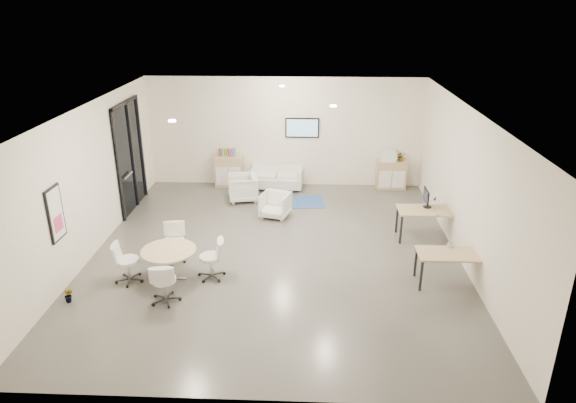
# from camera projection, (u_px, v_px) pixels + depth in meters

# --- Properties ---
(room_shell) EXTENTS (9.60, 10.60, 4.80)m
(room_shell) POSITION_uv_depth(u_px,v_px,m) (275.00, 185.00, 10.81)
(room_shell) COLOR #4C4A46
(room_shell) RESTS_ON ground
(glass_door) EXTENTS (0.09, 1.90, 2.85)m
(glass_door) POSITION_uv_depth(u_px,v_px,m) (130.00, 153.00, 13.33)
(glass_door) COLOR black
(glass_door) RESTS_ON room_shell
(artwork) EXTENTS (0.05, 0.54, 1.04)m
(artwork) POSITION_uv_depth(u_px,v_px,m) (56.00, 214.00, 9.50)
(artwork) COLOR black
(artwork) RESTS_ON room_shell
(wall_tv) EXTENTS (0.98, 0.06, 0.58)m
(wall_tv) POSITION_uv_depth(u_px,v_px,m) (302.00, 128.00, 14.87)
(wall_tv) COLOR black
(wall_tv) RESTS_ON room_shell
(ceiling_spots) EXTENTS (3.14, 4.14, 0.03)m
(ceiling_spots) POSITION_uv_depth(u_px,v_px,m) (267.00, 102.00, 11.00)
(ceiling_spots) COLOR #FFEAC6
(ceiling_spots) RESTS_ON room_shell
(sideboard_left) EXTENTS (0.83, 0.43, 0.93)m
(sideboard_left) POSITION_uv_depth(u_px,v_px,m) (229.00, 171.00, 15.25)
(sideboard_left) COLOR tan
(sideboard_left) RESTS_ON room_shell
(sideboard_right) EXTENTS (0.85, 0.41, 0.85)m
(sideboard_right) POSITION_uv_depth(u_px,v_px,m) (391.00, 175.00, 15.08)
(sideboard_right) COLOR tan
(sideboard_right) RESTS_ON room_shell
(books) EXTENTS (0.48, 0.14, 0.22)m
(books) POSITION_uv_depth(u_px,v_px,m) (227.00, 152.00, 15.04)
(books) COLOR red
(books) RESTS_ON sideboard_left
(printer) EXTENTS (0.51, 0.45, 0.33)m
(printer) POSITION_uv_depth(u_px,v_px,m) (388.00, 155.00, 14.87)
(printer) COLOR white
(printer) RESTS_ON sideboard_right
(loveseat) EXTENTS (1.52, 0.82, 0.56)m
(loveseat) POSITION_uv_depth(u_px,v_px,m) (277.00, 178.00, 15.13)
(loveseat) COLOR white
(loveseat) RESTS_ON room_shell
(blue_rug) EXTENTS (1.54, 1.11, 0.01)m
(blue_rug) POSITION_uv_depth(u_px,v_px,m) (298.00, 202.00, 14.19)
(blue_rug) COLOR #2C4886
(blue_rug) RESTS_ON room_shell
(armchair_left) EXTENTS (0.86, 0.90, 0.80)m
(armchair_left) POSITION_uv_depth(u_px,v_px,m) (243.00, 187.00, 14.20)
(armchair_left) COLOR white
(armchair_left) RESTS_ON room_shell
(armchair_right) EXTENTS (0.84, 0.81, 0.70)m
(armchair_right) POSITION_uv_depth(u_px,v_px,m) (275.00, 204.00, 13.14)
(armchair_right) COLOR white
(armchair_right) RESTS_ON room_shell
(desk_rear) EXTENTS (1.41, 0.72, 0.73)m
(desk_rear) POSITION_uv_depth(u_px,v_px,m) (428.00, 213.00, 11.84)
(desk_rear) COLOR tan
(desk_rear) RESTS_ON room_shell
(desk_front) EXTENTS (1.30, 0.65, 0.68)m
(desk_front) POSITION_uv_depth(u_px,v_px,m) (451.00, 256.00, 9.94)
(desk_front) COLOR tan
(desk_front) RESTS_ON room_shell
(monitor) EXTENTS (0.20, 0.50, 0.44)m
(monitor) POSITION_uv_depth(u_px,v_px,m) (426.00, 198.00, 11.86)
(monitor) COLOR black
(monitor) RESTS_ON desk_rear
(round_table) EXTENTS (1.08, 1.08, 0.66)m
(round_table) POSITION_uv_depth(u_px,v_px,m) (169.00, 254.00, 10.12)
(round_table) COLOR tan
(round_table) RESTS_ON room_shell
(meeting_chairs) EXTENTS (2.26, 2.26, 0.82)m
(meeting_chairs) POSITION_uv_depth(u_px,v_px,m) (169.00, 261.00, 10.18)
(meeting_chairs) COLOR white
(meeting_chairs) RESTS_ON room_shell
(plant_cabinet) EXTENTS (0.26, 0.28, 0.22)m
(plant_cabinet) POSITION_uv_depth(u_px,v_px,m) (401.00, 157.00, 14.86)
(plant_cabinet) COLOR #3F7F3F
(plant_cabinet) RESTS_ON sideboard_right
(plant_floor) EXTENTS (0.21, 0.32, 0.13)m
(plant_floor) POSITION_uv_depth(u_px,v_px,m) (69.00, 299.00, 9.52)
(plant_floor) COLOR #3F7F3F
(plant_floor) RESTS_ON room_shell
(cup) EXTENTS (0.14, 0.12, 0.12)m
(cup) POSITION_uv_depth(u_px,v_px,m) (451.00, 245.00, 10.12)
(cup) COLOR white
(cup) RESTS_ON desk_front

